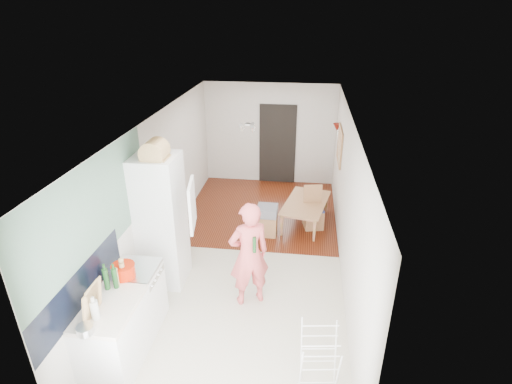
% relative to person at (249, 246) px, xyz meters
% --- Properties ---
extents(room_shell, '(3.20, 7.00, 2.50)m').
position_rel_person_xyz_m(room_shell, '(-0.16, 1.15, 0.27)').
color(room_shell, beige).
rests_on(room_shell, ground).
extents(floor, '(3.20, 7.00, 0.01)m').
position_rel_person_xyz_m(floor, '(-0.16, 1.15, -0.98)').
color(floor, beige).
rests_on(floor, ground).
extents(wood_floor_overlay, '(3.20, 3.30, 0.01)m').
position_rel_person_xyz_m(wood_floor_overlay, '(-0.16, 3.00, -0.98)').
color(wood_floor_overlay, '#602811').
rests_on(wood_floor_overlay, room_shell).
extents(sage_wall_panel, '(0.02, 3.00, 1.30)m').
position_rel_person_xyz_m(sage_wall_panel, '(-1.75, -0.85, 0.87)').
color(sage_wall_panel, slate).
rests_on(sage_wall_panel, room_shell).
extents(tile_splashback, '(0.02, 1.90, 0.50)m').
position_rel_person_xyz_m(tile_splashback, '(-1.75, -1.40, 0.17)').
color(tile_splashback, black).
rests_on(tile_splashback, room_shell).
extents(doorway_recess, '(0.90, 0.04, 2.00)m').
position_rel_person_xyz_m(doorway_recess, '(0.04, 4.63, 0.02)').
color(doorway_recess, black).
rests_on(doorway_recess, room_shell).
extents(base_cabinet, '(0.60, 0.90, 0.86)m').
position_rel_person_xyz_m(base_cabinet, '(-1.46, -1.40, -0.55)').
color(base_cabinet, white).
rests_on(base_cabinet, room_shell).
extents(worktop, '(0.62, 0.92, 0.06)m').
position_rel_person_xyz_m(worktop, '(-1.46, -1.40, -0.09)').
color(worktop, beige).
rests_on(worktop, room_shell).
extents(range_cooker, '(0.60, 0.60, 0.88)m').
position_rel_person_xyz_m(range_cooker, '(-1.46, -0.65, -0.54)').
color(range_cooker, white).
rests_on(range_cooker, room_shell).
extents(cooker_top, '(0.60, 0.60, 0.04)m').
position_rel_person_xyz_m(cooker_top, '(-1.46, -0.65, -0.08)').
color(cooker_top, silver).
rests_on(cooker_top, room_shell).
extents(fridge_housing, '(0.66, 0.66, 2.15)m').
position_rel_person_xyz_m(fridge_housing, '(-1.43, 0.37, 0.09)').
color(fridge_housing, white).
rests_on(fridge_housing, room_shell).
extents(fridge_door, '(0.14, 0.56, 0.70)m').
position_rel_person_xyz_m(fridge_door, '(-0.82, 0.07, 0.57)').
color(fridge_door, white).
rests_on(fridge_door, room_shell).
extents(fridge_interior, '(0.02, 0.52, 0.66)m').
position_rel_person_xyz_m(fridge_interior, '(-1.12, 0.37, 0.57)').
color(fridge_interior, white).
rests_on(fridge_interior, room_shell).
extents(pinboard, '(0.03, 0.90, 0.70)m').
position_rel_person_xyz_m(pinboard, '(1.42, 3.05, 0.57)').
color(pinboard, tan).
rests_on(pinboard, room_shell).
extents(pinboard_frame, '(0.00, 0.94, 0.74)m').
position_rel_person_xyz_m(pinboard_frame, '(1.40, 3.05, 0.57)').
color(pinboard_frame, '#AA6A4D').
rests_on(pinboard_frame, room_shell).
extents(wall_sconce, '(0.18, 0.18, 0.16)m').
position_rel_person_xyz_m(wall_sconce, '(1.38, 3.70, 0.77)').
color(wall_sconce, maroon).
rests_on(wall_sconce, room_shell).
extents(person, '(0.85, 0.73, 1.96)m').
position_rel_person_xyz_m(person, '(0.00, 0.00, 0.00)').
color(person, '#DC5658').
rests_on(person, floor).
extents(dining_table, '(0.90, 1.31, 0.42)m').
position_rel_person_xyz_m(dining_table, '(0.83, 2.51, -0.77)').
color(dining_table, '#AA6A4D').
rests_on(dining_table, floor).
extents(dining_chair, '(0.43, 0.43, 0.87)m').
position_rel_person_xyz_m(dining_chair, '(0.96, 2.38, -0.55)').
color(dining_chair, '#AA6A4D').
rests_on(dining_chair, floor).
extents(stool, '(0.34, 0.34, 0.44)m').
position_rel_person_xyz_m(stool, '(0.08, 1.98, -0.76)').
color(stool, '#AA6A4D').
rests_on(stool, floor).
extents(grey_drape, '(0.39, 0.39, 0.17)m').
position_rel_person_xyz_m(grey_drape, '(0.07, 1.97, -0.45)').
color(grey_drape, slate).
rests_on(grey_drape, stool).
extents(drying_rack, '(0.47, 0.44, 0.82)m').
position_rel_person_xyz_m(drying_rack, '(1.01, -1.42, -0.57)').
color(drying_rack, white).
rests_on(drying_rack, floor).
extents(bread_bin, '(0.43, 0.42, 0.20)m').
position_rel_person_xyz_m(bread_bin, '(-1.37, 0.28, 1.27)').
color(bread_bin, tan).
rests_on(bread_bin, fridge_housing).
extents(red_casserole, '(0.36, 0.36, 0.18)m').
position_rel_person_xyz_m(red_casserole, '(-1.51, -0.83, 0.03)').
color(red_casserole, red).
rests_on(red_casserole, cooker_top).
extents(steel_pan, '(0.22, 0.22, 0.09)m').
position_rel_person_xyz_m(steel_pan, '(-1.50, -1.83, -0.02)').
color(steel_pan, silver).
rests_on(steel_pan, worktop).
extents(held_bottle, '(0.05, 0.05, 0.24)m').
position_rel_person_xyz_m(held_bottle, '(0.09, -0.10, 0.09)').
color(held_bottle, '#174119').
rests_on(held_bottle, person).
extents(bottle_a, '(0.08, 0.08, 0.29)m').
position_rel_person_xyz_m(bottle_a, '(-1.61, -1.10, 0.08)').
color(bottle_a, '#174119').
rests_on(bottle_a, worktop).
extents(bottle_b, '(0.07, 0.07, 0.28)m').
position_rel_person_xyz_m(bottle_b, '(-1.51, -1.06, 0.08)').
color(bottle_b, '#174119').
rests_on(bottle_b, worktop).
extents(bottle_c, '(0.11, 0.11, 0.23)m').
position_rel_person_xyz_m(bottle_c, '(-1.50, -1.60, 0.06)').
color(bottle_c, beige).
rests_on(bottle_c, worktop).
extents(pepper_mill_front, '(0.07, 0.07, 0.21)m').
position_rel_person_xyz_m(pepper_mill_front, '(-1.52, -1.03, 0.04)').
color(pepper_mill_front, tan).
rests_on(pepper_mill_front, worktop).
extents(pepper_mill_back, '(0.08, 0.08, 0.24)m').
position_rel_person_xyz_m(pepper_mill_back, '(-1.50, -0.87, 0.06)').
color(pepper_mill_back, tan).
rests_on(pepper_mill_back, worktop).
extents(chopping_boards, '(0.11, 0.31, 0.42)m').
position_rel_person_xyz_m(chopping_boards, '(-1.53, -1.57, 0.15)').
color(chopping_boards, tan).
rests_on(chopping_boards, worktop).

